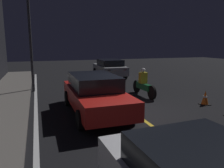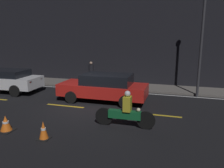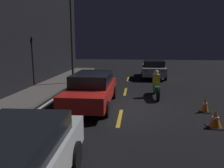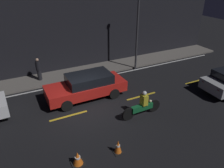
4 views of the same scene
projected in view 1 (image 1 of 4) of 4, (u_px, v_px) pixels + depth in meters
ground_plane at (134, 113)px, 8.29m from camera, size 56.00×56.00×0.00m
lane_dash_c at (146, 122)px, 7.36m from camera, size 2.00×0.14×0.01m
lane_dash_d at (106, 94)px, 11.55m from camera, size 2.00×0.14×0.01m
lane_dash_e at (87, 80)px, 15.73m from camera, size 2.00×0.14×0.01m
lane_solid_kerb at (36, 124)px, 7.16m from camera, size 25.20×0.14×0.01m
taxi_red at (95, 93)px, 8.24m from camera, size 4.58×1.90×1.45m
hatchback_silver at (109, 68)px, 17.12m from camera, size 4.25×2.04×1.41m
motorcycle at (144, 85)px, 10.95m from camera, size 2.28×0.37×1.41m
traffic_cone_mid at (205, 98)px, 9.40m from camera, size 0.39×0.39×0.62m
street_lamp at (30, 32)px, 11.50m from camera, size 0.28×0.28×5.76m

